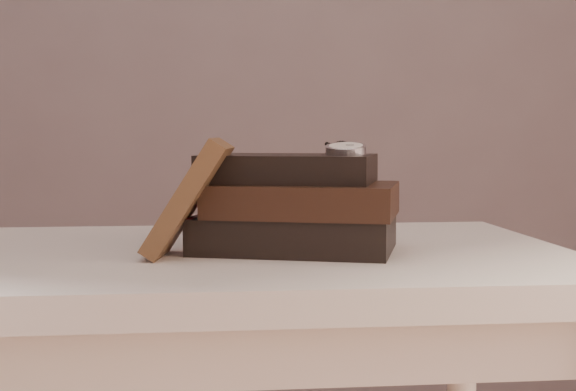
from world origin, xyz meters
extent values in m
cube|color=beige|center=(0.00, 0.35, 0.73)|extent=(1.00, 0.60, 0.04)
cube|color=white|center=(0.00, 0.35, 0.67)|extent=(0.88, 0.49, 0.08)
cube|color=black|center=(0.12, 0.33, 0.77)|extent=(0.30, 0.25, 0.05)
cube|color=#F7E2CA|center=(0.13, 0.33, 0.77)|extent=(0.29, 0.23, 0.04)
cube|color=gold|center=(0.01, 0.39, 0.77)|extent=(0.01, 0.01, 0.05)
cube|color=maroon|center=(0.00, 0.37, 0.77)|extent=(0.06, 0.16, 0.05)
cube|color=black|center=(0.13, 0.32, 0.82)|extent=(0.28, 0.23, 0.04)
cube|color=#F7E2CA|center=(0.14, 0.32, 0.82)|extent=(0.27, 0.22, 0.03)
cube|color=gold|center=(0.03, 0.38, 0.82)|extent=(0.01, 0.01, 0.04)
cube|color=black|center=(0.12, 0.34, 0.86)|extent=(0.26, 0.22, 0.04)
cube|color=#F7E2CA|center=(0.12, 0.34, 0.86)|extent=(0.25, 0.20, 0.03)
cube|color=gold|center=(0.02, 0.40, 0.86)|extent=(0.01, 0.01, 0.04)
cube|color=#3F2818|center=(-0.02, 0.29, 0.83)|extent=(0.12, 0.12, 0.15)
cylinder|color=silver|center=(0.19, 0.29, 0.89)|extent=(0.07, 0.07, 0.02)
cylinder|color=white|center=(0.19, 0.29, 0.89)|extent=(0.06, 0.06, 0.01)
torus|color=silver|center=(0.19, 0.29, 0.89)|extent=(0.06, 0.06, 0.01)
cylinder|color=silver|center=(0.20, 0.32, 0.89)|extent=(0.01, 0.01, 0.01)
cube|color=black|center=(0.19, 0.30, 0.89)|extent=(0.01, 0.01, 0.00)
cube|color=black|center=(0.19, 0.29, 0.89)|extent=(0.01, 0.00, 0.00)
sphere|color=black|center=(0.20, 0.33, 0.89)|extent=(0.01, 0.01, 0.01)
sphere|color=black|center=(0.19, 0.34, 0.89)|extent=(0.01, 0.01, 0.01)
sphere|color=black|center=(0.19, 0.35, 0.90)|extent=(0.01, 0.01, 0.01)
sphere|color=black|center=(0.19, 0.36, 0.90)|extent=(0.01, 0.01, 0.01)
sphere|color=black|center=(0.19, 0.37, 0.89)|extent=(0.01, 0.01, 0.01)
sphere|color=black|center=(0.19, 0.38, 0.89)|extent=(0.01, 0.01, 0.01)
sphere|color=black|center=(0.19, 0.39, 0.89)|extent=(0.01, 0.01, 0.01)
sphere|color=black|center=(0.18, 0.40, 0.89)|extent=(0.01, 0.01, 0.01)
sphere|color=black|center=(0.18, 0.41, 0.89)|extent=(0.01, 0.01, 0.01)
sphere|color=black|center=(0.18, 0.42, 0.89)|extent=(0.01, 0.01, 0.01)
torus|color=silver|center=(0.03, 0.44, 0.82)|extent=(0.05, 0.03, 0.05)
torus|color=silver|center=(0.09, 0.43, 0.82)|extent=(0.05, 0.03, 0.05)
cylinder|color=silver|center=(0.06, 0.43, 0.83)|extent=(0.02, 0.01, 0.00)
cylinder|color=silver|center=(0.03, 0.51, 0.82)|extent=(0.04, 0.11, 0.03)
cylinder|color=silver|center=(0.13, 0.48, 0.82)|extent=(0.04, 0.11, 0.03)
camera|label=1|loc=(-0.01, -0.77, 0.91)|focal=51.27mm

